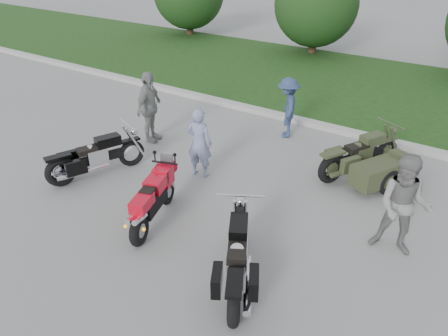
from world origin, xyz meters
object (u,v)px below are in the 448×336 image
Objects in this scene: cruiser_left at (93,159)px; person_stripe at (199,143)px; cruiser_sidecar at (371,166)px; person_grey at (404,206)px; sportbike_red at (153,199)px; person_denim at (287,108)px; cruiser_right at (237,261)px; person_back at (149,107)px.

person_stripe is (1.95, 1.43, 0.36)m from cruiser_left.
person_grey is at bearing -34.46° from cruiser_sidecar.
cruiser_left is at bearing 146.43° from sportbike_red.
cruiser_sidecar is 1.36× the size of person_denim.
cruiser_sidecar is at bearing 38.96° from person_denim.
person_denim reaches higher than sportbike_red.
person_stripe is at bearing 169.53° from person_grey.
cruiser_sidecar is at bearing 51.17° from cruiser_right.
cruiser_right is 1.14× the size of person_back.
person_denim is at bearing -65.20° from person_back.
sportbike_red is 4.85m from cruiser_sidecar.
person_grey reaches higher than cruiser_sidecar.
sportbike_red is 2.27m from cruiser_right.
sportbike_red reaches higher than cruiser_sidecar.
person_denim reaches higher than cruiser_left.
person_denim is (0.19, 5.11, 0.27)m from sportbike_red.
person_denim reaches higher than person_stripe.
sportbike_red is 2.09m from person_stripe.
cruiser_right is at bearing -31.75° from sportbike_red.
cruiser_sidecar is 3.83m from person_stripe.
person_grey is 0.99× the size of person_back.
person_back reaches higher than cruiser_left.
sportbike_red is 4.46m from person_grey.
cruiser_right is 0.96× the size of cruiser_sidecar.
sportbike_red is 0.89× the size of cruiser_right.
sportbike_red is at bearing -28.90° from person_denim.
cruiser_left is 6.22m from cruiser_sidecar.
cruiser_right is 5.96m from person_denim.
sportbike_red is at bearing -100.37° from cruiser_sidecar.
cruiser_right is 4.42m from cruiser_sidecar.
person_stripe is (-0.43, 2.03, 0.27)m from sportbike_red.
person_denim is at bearing -115.25° from person_stripe.
cruiser_sidecar is 1.19× the size of person_back.
person_back is at bearing 118.04° from cruiser_left.
person_denim is (0.62, 3.08, 0.00)m from person_stripe.
cruiser_sidecar is 5.69m from person_back.
cruiser_left is (-2.38, 0.60, -0.09)m from sportbike_red.
person_stripe is at bearing -124.49° from cruiser_sidecar.
person_back reaches higher than cruiser_right.
cruiser_left is 4.73m from cruiser_right.
person_stripe is (-2.65, 2.51, 0.35)m from cruiser_right.
cruiser_right is 5.90m from person_back.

